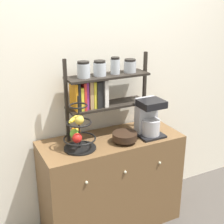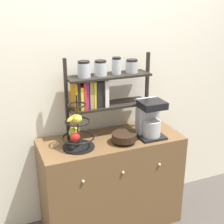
% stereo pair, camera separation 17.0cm
% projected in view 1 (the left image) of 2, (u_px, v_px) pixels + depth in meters
% --- Properties ---
extents(wall_back, '(7.00, 0.05, 2.60)m').
position_uv_depth(wall_back, '(96.00, 73.00, 2.59)').
color(wall_back, silver).
rests_on(wall_back, ground_plane).
extents(sideboard, '(1.16, 0.49, 0.82)m').
position_uv_depth(sideboard, '(111.00, 182.00, 2.67)').
color(sideboard, brown).
rests_on(sideboard, ground_plane).
extents(coffee_maker, '(0.21, 0.22, 0.31)m').
position_uv_depth(coffee_maker, '(149.00, 118.00, 2.55)').
color(coffee_maker, black).
rests_on(coffee_maker, sideboard).
extents(fruit_stand, '(0.25, 0.25, 0.42)m').
position_uv_depth(fruit_stand, '(78.00, 132.00, 2.31)').
color(fruit_stand, black).
rests_on(fruit_stand, sideboard).
extents(wooden_bowl, '(0.20, 0.20, 0.08)m').
position_uv_depth(wooden_bowl, '(125.00, 137.00, 2.45)').
color(wooden_bowl, black).
rests_on(wooden_bowl, sideboard).
extents(shelf_hutch, '(0.72, 0.20, 0.66)m').
position_uv_depth(shelf_hutch, '(100.00, 87.00, 2.46)').
color(shelf_hutch, black).
rests_on(shelf_hutch, sideboard).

